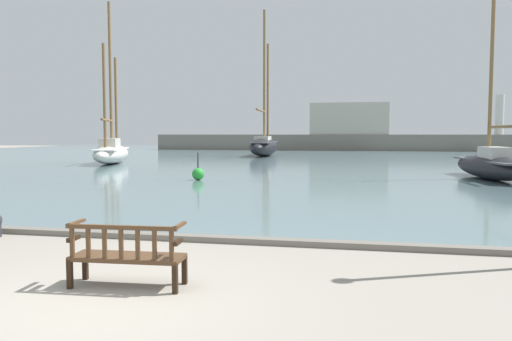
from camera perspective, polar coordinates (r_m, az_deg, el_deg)
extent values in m
plane|color=gray|center=(6.90, -17.61, -14.34)|extent=(160.00, 160.00, 0.00)
cube|color=slate|center=(49.85, 7.82, 1.68)|extent=(100.00, 80.00, 0.08)
cube|color=slate|center=(10.30, -7.05, -7.67)|extent=(40.00, 0.30, 0.12)
cube|color=black|center=(7.99, -18.93, -10.24)|extent=(0.07, 0.07, 0.42)
cube|color=black|center=(7.43, -8.17, -11.15)|extent=(0.07, 0.07, 0.42)
cube|color=black|center=(7.60, -20.51, -11.01)|extent=(0.07, 0.07, 0.42)
cube|color=black|center=(7.01, -9.24, -12.09)|extent=(0.07, 0.07, 0.42)
cube|color=#4C331E|center=(7.42, -14.44, -9.58)|extent=(1.63, 0.61, 0.06)
cube|color=#4C331E|center=(7.13, -15.20, -6.30)|extent=(1.60, 0.14, 0.06)
cube|color=#4C331E|center=(7.48, -20.27, -7.75)|extent=(0.06, 0.04, 0.41)
cube|color=#4C331E|center=(7.37, -18.62, -7.88)|extent=(0.06, 0.04, 0.41)
cube|color=#4C331E|center=(7.27, -16.92, -8.02)|extent=(0.06, 0.04, 0.41)
cube|color=#4C331E|center=(7.17, -15.16, -8.15)|extent=(0.06, 0.04, 0.41)
cube|color=#4C331E|center=(7.08, -13.37, -8.28)|extent=(0.06, 0.04, 0.41)
cube|color=#4C331E|center=(7.00, -11.52, -8.40)|extent=(0.06, 0.04, 0.41)
cube|color=#4C331E|center=(6.92, -9.63, -8.51)|extent=(0.06, 0.04, 0.41)
cube|color=black|center=(7.61, -20.14, -7.31)|extent=(0.08, 0.30, 0.06)
cube|color=#4C331E|center=(7.65, -19.86, -5.61)|extent=(0.09, 0.47, 0.04)
cube|color=black|center=(7.02, -8.91, -8.07)|extent=(0.08, 0.30, 0.06)
cube|color=#4C331E|center=(7.06, -8.71, -6.21)|extent=(0.09, 0.47, 0.04)
ellipsoid|color=silver|center=(37.39, -16.19, 1.82)|extent=(4.71, 8.85, 1.33)
cube|color=white|center=(37.37, -16.20, 2.38)|extent=(3.89, 7.70, 0.08)
cube|color=beige|center=(36.73, -16.37, 2.98)|extent=(1.87, 2.71, 0.73)
cylinder|color=brown|center=(37.80, -16.31, 10.35)|extent=(0.21, 0.21, 10.40)
cylinder|color=brown|center=(35.72, -16.69, 5.54)|extent=(1.36, 3.64, 0.17)
cylinder|color=brown|center=(39.99, -15.71, 7.46)|extent=(0.21, 0.21, 6.85)
cylinder|color=brown|center=(35.10, -16.94, 8.07)|extent=(0.21, 0.21, 7.04)
cylinder|color=brown|center=(42.51, -15.09, 2.62)|extent=(0.72, 1.72, 0.17)
ellipsoid|color=black|center=(48.10, 0.91, 2.69)|extent=(2.84, 9.68, 1.70)
cube|color=#4C4C51|center=(48.09, 0.91, 3.24)|extent=(2.19, 8.50, 0.08)
cube|color=beige|center=(47.37, 0.79, 3.61)|extent=(1.44, 2.71, 0.54)
cylinder|color=brown|center=(48.64, 0.96, 10.70)|extent=(0.24, 0.24, 12.54)
cylinder|color=brown|center=(45.95, 0.54, 6.87)|extent=(0.43, 4.89, 0.19)
cylinder|color=brown|center=(51.10, 1.36, 8.85)|extent=(0.24, 0.24, 9.82)
cylinder|color=brown|center=(53.46, 1.70, 3.36)|extent=(0.25, 1.26, 0.19)
ellipsoid|color=black|center=(25.77, 25.15, 0.36)|extent=(2.62, 7.67, 1.11)
cube|color=#4C4C51|center=(25.75, 25.17, 1.03)|extent=(2.08, 6.73, 0.08)
cube|color=beige|center=(25.21, 25.64, 1.75)|extent=(1.16, 1.88, 0.61)
cylinder|color=brown|center=(26.03, 25.29, 9.48)|extent=(0.17, 0.17, 7.56)
cylinder|color=brown|center=(24.38, 26.47, 4.51)|extent=(0.53, 3.25, 0.14)
sphere|color=green|center=(22.85, -6.63, -0.40)|extent=(0.56, 0.56, 0.56)
cylinder|color=#2D2D33|center=(22.81, -6.65, 1.17)|extent=(0.06, 0.06, 0.70)
cube|color=slate|center=(65.57, 8.73, 3.15)|extent=(47.25, 2.40, 2.13)
cube|color=#B7B2A3|center=(65.53, 10.59, 5.84)|extent=(9.94, 2.00, 4.07)
cylinder|color=beige|center=(67.65, 26.07, 5.75)|extent=(1.00, 1.00, 4.82)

